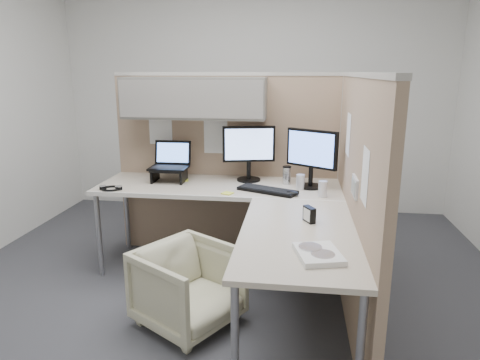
# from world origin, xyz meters

# --- Properties ---
(ground) EXTENTS (4.50, 4.50, 0.00)m
(ground) POSITION_xyz_m (0.00, 0.00, 0.00)
(ground) COLOR #39393E
(ground) RESTS_ON ground
(partition_back) EXTENTS (2.00, 0.36, 1.63)m
(partition_back) POSITION_xyz_m (-0.22, 0.83, 1.10)
(partition_back) COLOR tan
(partition_back) RESTS_ON ground
(partition_right) EXTENTS (0.07, 2.03, 1.63)m
(partition_right) POSITION_xyz_m (0.90, -0.07, 0.82)
(partition_right) COLOR tan
(partition_right) RESTS_ON ground
(desk) EXTENTS (2.00, 1.98, 0.73)m
(desk) POSITION_xyz_m (0.12, 0.13, 0.69)
(desk) COLOR beige
(desk) RESTS_ON ground
(office_chair) EXTENTS (0.76, 0.77, 0.59)m
(office_chair) POSITION_xyz_m (-0.16, -0.34, 0.29)
(office_chair) COLOR beige
(office_chair) RESTS_ON ground
(monitor_left) EXTENTS (0.44, 0.20, 0.47)m
(monitor_left) POSITION_xyz_m (0.11, 0.71, 1.00)
(monitor_left) COLOR black
(monitor_left) RESTS_ON desk
(monitor_right) EXTENTS (0.39, 0.26, 0.47)m
(monitor_right) POSITION_xyz_m (0.63, 0.55, 1.00)
(monitor_right) COLOR black
(monitor_right) RESTS_ON desk
(laptop_station) EXTENTS (0.32, 0.27, 0.33)m
(laptop_station) POSITION_xyz_m (-0.55, 0.61, 0.86)
(laptop_station) COLOR black
(laptop_station) RESTS_ON desk
(keyboard) EXTENTS (0.49, 0.33, 0.02)m
(keyboard) POSITION_xyz_m (0.30, 0.38, 0.74)
(keyboard) COLOR black
(keyboard) RESTS_ON desk
(mouse) EXTENTS (0.12, 0.09, 0.04)m
(mouse) POSITION_xyz_m (0.49, 0.29, 0.75)
(mouse) COLOR black
(mouse) RESTS_ON desk
(travel_mug) EXTENTS (0.07, 0.07, 0.15)m
(travel_mug) POSITION_xyz_m (0.44, 0.64, 0.81)
(travel_mug) COLOR silver
(travel_mug) RESTS_ON desk
(soda_can_green) EXTENTS (0.07, 0.07, 0.12)m
(soda_can_green) POSITION_xyz_m (0.71, 0.30, 0.79)
(soda_can_green) COLOR silver
(soda_can_green) RESTS_ON desk
(soda_can_silver) EXTENTS (0.07, 0.07, 0.12)m
(soda_can_silver) POSITION_xyz_m (0.55, 0.48, 0.79)
(soda_can_silver) COLOR silver
(soda_can_silver) RESTS_ON desk
(sticky_note_c) EXTENTS (0.09, 0.09, 0.01)m
(sticky_note_c) POSITION_xyz_m (-0.43, 0.63, 0.73)
(sticky_note_c) COLOR #DDE43C
(sticky_note_c) RESTS_ON desk
(sticky_note_b) EXTENTS (0.10, 0.10, 0.01)m
(sticky_note_b) POSITION_xyz_m (-0.00, 0.28, 0.73)
(sticky_note_b) COLOR #DDE43C
(sticky_note_b) RESTS_ON desk
(headphones) EXTENTS (0.18, 0.15, 0.03)m
(headphones) POSITION_xyz_m (-0.93, 0.27, 0.74)
(headphones) COLOR black
(headphones) RESTS_ON desk
(paper_stack) EXTENTS (0.27, 0.31, 0.03)m
(paper_stack) POSITION_xyz_m (0.64, -0.79, 0.75)
(paper_stack) COLOR white
(paper_stack) RESTS_ON desk
(desk_clock) EXTENTS (0.08, 0.10, 0.10)m
(desk_clock) POSITION_xyz_m (0.60, -0.27, 0.78)
(desk_clock) COLOR black
(desk_clock) RESTS_ON desk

